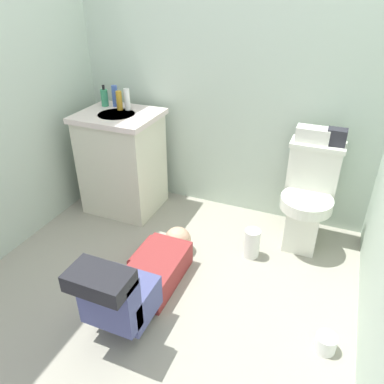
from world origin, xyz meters
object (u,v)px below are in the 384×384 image
bottle_blue (115,96)px  toilet (308,198)px  soap_dispenser (104,98)px  bottle_amber (119,101)px  paper_towel_roll (252,243)px  tissue_box (313,135)px  vanity_cabinet (123,161)px  toiletry_bag (337,137)px  person_plumber (141,278)px  toilet_paper_roll (326,343)px  faucet (127,102)px  bottle_white (127,99)px

bottle_blue → toilet: bearing=-2.5°
toilet → soap_dispenser: 1.73m
bottle_amber → paper_towel_roll: bearing=-15.2°
tissue_box → soap_dispenser: bearing=-178.3°
vanity_cabinet → tissue_box: size_ratio=3.73×
toiletry_bag → bottle_amber: bearing=-176.9°
toiletry_bag → soap_dispenser: 1.76m
toilet → person_plumber: 1.28m
soap_dispenser → bottle_blue: bearing=16.9°
toiletry_bag → bottle_blue: (-1.67, -0.02, 0.10)m
toiletry_bag → toilet_paper_roll: size_ratio=1.13×
faucet → person_plumber: bearing=-57.9°
vanity_cabinet → toilet_paper_roll: (1.72, -0.85, -0.37)m
vanity_cabinet → person_plumber: size_ratio=0.77×
bottle_amber → bottle_white: bearing=19.2°
toilet → bottle_amber: bearing=179.9°
tissue_box → toilet: bearing=-63.6°
faucet → paper_towel_roll: faucet is taller
vanity_cabinet → paper_towel_roll: bearing=-11.8°
faucet → toilet_paper_roll: (1.72, -0.99, -0.82)m
toilet → bottle_amber: bottle_amber is taller
bottle_amber → paper_towel_roll: 1.46m
soap_dispenser → bottle_blue: soap_dispenser is taller
toiletry_bag → vanity_cabinet: bearing=-173.9°
tissue_box → paper_towel_roll: size_ratio=1.03×
person_plumber → tissue_box: size_ratio=4.84×
vanity_cabinet → bottle_blue: size_ratio=5.00×
paper_towel_roll → toilet_paper_roll: 0.83m
soap_dispenser → vanity_cabinet: bearing=-32.4°
toilet → tissue_box: 0.44m
faucet → toiletry_bag: 1.57m
faucet → toiletry_bag: size_ratio=0.81×
vanity_cabinet → faucet: faucet is taller
tissue_box → bottle_blue: (-1.52, -0.02, 0.10)m
toilet_paper_roll → toiletry_bag: bearing=98.6°
tissue_box → person_plumber: bearing=-125.3°
vanity_cabinet → paper_towel_roll: (1.16, -0.24, -0.31)m
bottle_blue → bottle_amber: (0.08, -0.07, -0.01)m
toilet → paper_towel_roll: (-0.30, -0.32, -0.26)m
bottle_blue → bottle_white: size_ratio=0.99×
toilet → toiletry_bag: bearing=40.8°
bottle_blue → bottle_white: 0.14m
bottle_white → toilet_paper_roll: (1.69, -0.95, -0.85)m
faucet → bottle_white: bearing=-53.2°
toiletry_bag → bottle_white: bottle_white is taller
soap_dispenser → paper_towel_roll: size_ratio=0.78×
toiletry_bag → bottle_white: 1.54m
tissue_box → paper_towel_roll: (-0.25, -0.41, -0.69)m
toilet → faucet: bearing=177.5°
toilet → toiletry_bag: size_ratio=6.05×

